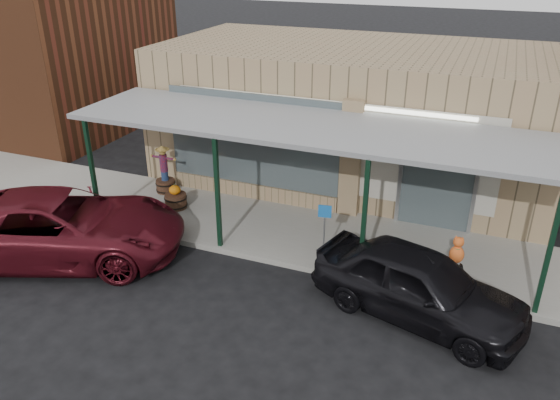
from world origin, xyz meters
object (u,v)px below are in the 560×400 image
at_px(barrel_scarecrow, 165,176).
at_px(handicap_sign, 324,226).
at_px(parked_sedan, 419,284).
at_px(car_maroon, 60,226).
at_px(barrel_pumpkin, 176,199).

bearing_deg(barrel_scarecrow, handicap_sign, -37.53).
relative_size(parked_sedan, car_maroon, 0.79).
xyz_separation_m(handicap_sign, parked_sedan, (2.37, -1.06, -0.35)).
xyz_separation_m(barrel_pumpkin, parked_sedan, (7.17, -2.27, 0.34)).
xyz_separation_m(barrel_scarecrow, car_maroon, (-0.43, -3.95, 0.18)).
height_order(barrel_scarecrow, barrel_pumpkin, barrel_scarecrow).
relative_size(barrel_pumpkin, car_maroon, 0.13).
bearing_deg(handicap_sign, barrel_pumpkin, 156.09).
height_order(handicap_sign, car_maroon, car_maroon).
bearing_deg(handicap_sign, parked_sedan, -33.92).
bearing_deg(parked_sedan, barrel_scarecrow, 84.90).
height_order(parked_sedan, car_maroon, car_maroon).
bearing_deg(car_maroon, handicap_sign, -94.04).
bearing_deg(car_maroon, barrel_scarecrow, -27.65).
distance_m(barrel_pumpkin, parked_sedan, 7.52).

